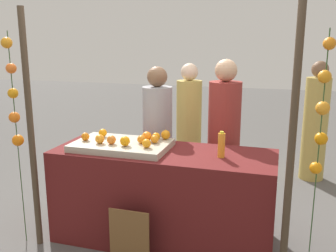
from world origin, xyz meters
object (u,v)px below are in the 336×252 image
stall_counter (163,196)px  juice_bottle (221,145)px  vendor_left (158,145)px  orange_1 (156,137)px  orange_0 (100,139)px  chalkboard_sign (130,240)px  vendor_right (224,145)px

stall_counter → juice_bottle: bearing=-3.2°
juice_bottle → vendor_left: vendor_left is taller
stall_counter → orange_1: orange_1 is taller
orange_0 → juice_bottle: (1.10, 0.10, 0.01)m
chalkboard_sign → vendor_left: bearing=97.0°
chalkboard_sign → vendor_left: 1.27m
stall_counter → orange_1: (-0.11, 0.11, 0.54)m
stall_counter → orange_1: 0.56m
juice_bottle → vendor_right: vendor_right is taller
chalkboard_sign → vendor_right: (0.57, 1.21, 0.53)m
orange_1 → chalkboard_sign: size_ratio=0.15×
orange_0 → juice_bottle: 1.10m
juice_bottle → vendor_right: size_ratio=0.14×
orange_0 → vendor_right: size_ratio=0.05×
orange_1 → chalkboard_sign: 0.96m
chalkboard_sign → vendor_right: size_ratio=0.32×
vendor_left → stall_counter: bearing=-67.3°
juice_bottle → vendor_left: bearing=140.1°
stall_counter → vendor_left: (-0.27, 0.64, 0.30)m
orange_0 → vendor_right: vendor_right is taller
stall_counter → vendor_left: size_ratio=1.26×
chalkboard_sign → orange_0: bearing=138.2°
stall_counter → chalkboard_sign: stall_counter is taller
orange_1 → juice_bottle: bearing=-12.5°
orange_0 → chalkboard_sign: (0.44, -0.39, -0.73)m
juice_bottle → chalkboard_sign: bearing=-143.0°
stall_counter → chalkboard_sign: bearing=-103.4°
stall_counter → orange_1: size_ratio=26.00×
stall_counter → juice_bottle: juice_bottle is taller
stall_counter → orange_0: size_ratio=23.99×
stall_counter → juice_bottle: (0.53, -0.03, 0.55)m
chalkboard_sign → vendor_right: bearing=64.7°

